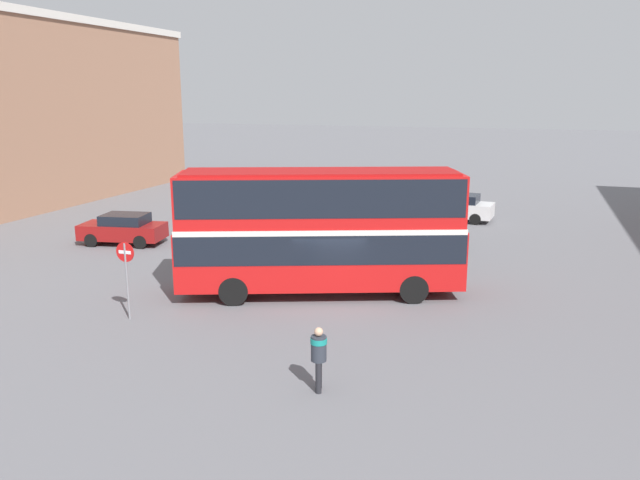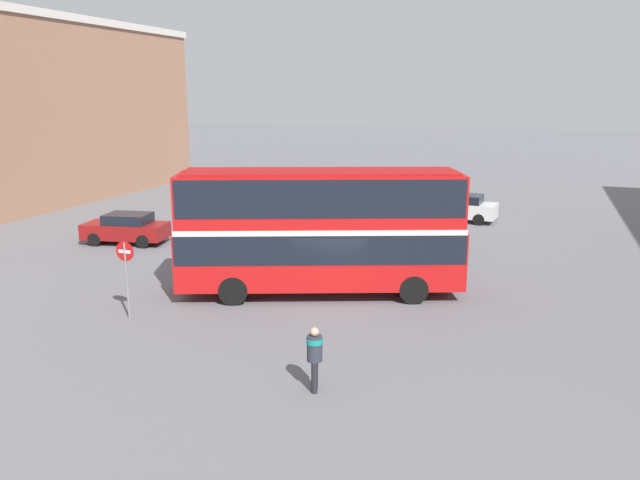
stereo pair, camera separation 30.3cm
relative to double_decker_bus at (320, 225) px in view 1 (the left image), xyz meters
name	(u,v)px [view 1 (the left image)]	position (x,y,z in m)	size (l,w,h in m)	color
ground_plane	(335,300)	(0.73, -0.42, -2.74)	(240.00, 240.00, 0.00)	slate
double_decker_bus	(320,225)	(0.00, 0.00, 0.00)	(10.85, 6.09, 4.78)	red
pedestrian_foreground	(319,352)	(2.49, -7.56, -1.67)	(0.53, 0.53, 1.74)	#232328
parked_car_kerb_near	(123,229)	(-12.14, 4.60, -1.95)	(4.45, 2.53, 1.56)	maroon
parked_car_kerb_far	(456,207)	(3.30, 16.14, -1.92)	(4.53, 2.26, 1.62)	silver
parked_car_side_street	(415,232)	(2.13, 8.64, -1.95)	(4.31, 2.56, 1.56)	slate
no_entry_sign	(126,267)	(-5.33, -4.63, -0.90)	(0.68, 0.08, 2.71)	gray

